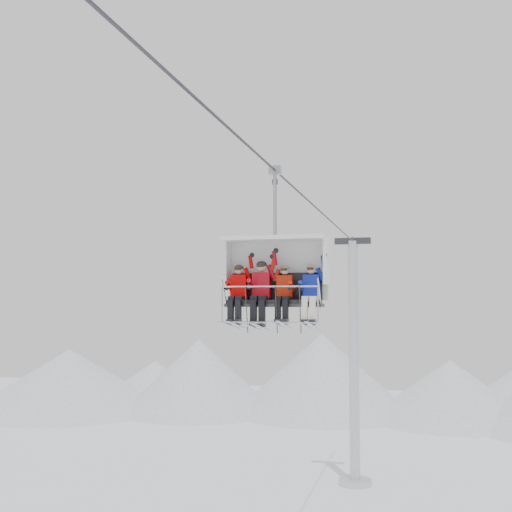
% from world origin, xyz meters
% --- Properties ---
extents(ridgeline, '(72.00, 21.00, 7.00)m').
position_xyz_m(ridgeline, '(-1.58, 42.05, 2.84)').
color(ridgeline, silver).
rests_on(ridgeline, ground).
extents(lift_tower_right, '(2.00, 1.80, 13.48)m').
position_xyz_m(lift_tower_right, '(0.00, 22.00, 5.78)').
color(lift_tower_right, silver).
rests_on(lift_tower_right, ground).
extents(haul_cable, '(0.06, 50.00, 0.06)m').
position_xyz_m(haul_cable, '(0.00, 0.00, 13.30)').
color(haul_cable, '#313237').
rests_on(haul_cable, lift_tower_left).
extents(chairlift_carrier, '(2.61, 1.17, 3.98)m').
position_xyz_m(chairlift_carrier, '(0.00, 2.10, 10.72)').
color(chairlift_carrier, black).
rests_on(chairlift_carrier, haul_cable).
extents(skier_far_left, '(0.41, 1.69, 1.63)m').
position_xyz_m(skier_far_left, '(-0.92, 1.79, 10.21)').
color(skier_far_left, '#C00201').
rests_on(skier_far_left, chairlift_carrier).
extents(skier_center_left, '(0.45, 1.69, 1.75)m').
position_xyz_m(skier_center_left, '(-0.33, 1.80, 10.25)').
color(skier_center_left, '#A20916').
rests_on(skier_center_left, chairlift_carrier).
extents(skier_center_right, '(0.39, 1.69, 1.57)m').
position_xyz_m(skier_center_right, '(0.27, 1.79, 10.19)').
color(skier_center_right, '#A91B08').
rests_on(skier_center_right, chairlift_carrier).
extents(skier_far_right, '(0.40, 1.69, 1.59)m').
position_xyz_m(skier_far_right, '(0.94, 1.79, 10.20)').
color(skier_far_right, navy).
rests_on(skier_far_right, chairlift_carrier).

